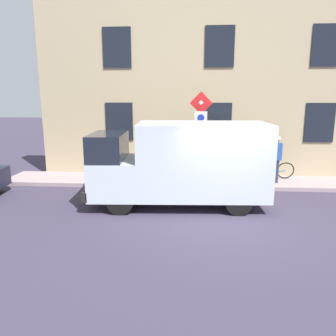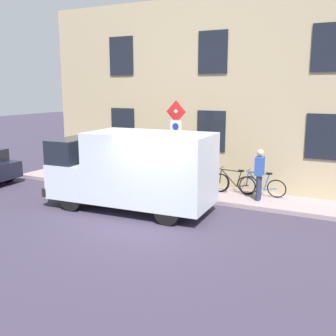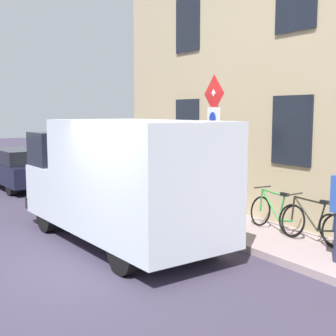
{
  "view_description": "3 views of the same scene",
  "coord_description": "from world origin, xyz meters",
  "px_view_note": "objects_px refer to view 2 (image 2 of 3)",
  "views": [
    {
      "loc": [
        -8.71,
        0.95,
        3.3
      ],
      "look_at": [
        1.72,
        1.73,
        1.0
      ],
      "focal_mm": 35.58,
      "sensor_mm": 36.0,
      "label": 1
    },
    {
      "loc": [
        -9.35,
        -5.31,
        3.84
      ],
      "look_at": [
        2.73,
        0.87,
        1.1
      ],
      "focal_mm": 42.69,
      "sensor_mm": 36.0,
      "label": 2
    },
    {
      "loc": [
        -3.03,
        -6.85,
        2.67
      ],
      "look_at": [
        2.09,
        1.11,
        1.49
      ],
      "focal_mm": 48.89,
      "sensor_mm": 36.0,
      "label": 3
    }
  ],
  "objects_px": {
    "sign_post_stacked": "(176,134)",
    "bicycle_black": "(234,183)",
    "bicycle_blue": "(261,186)",
    "bicycle_green": "(208,180)",
    "pedestrian": "(259,173)",
    "delivery_van": "(133,169)"
  },
  "relations": [
    {
      "from": "delivery_van",
      "to": "sign_post_stacked",
      "type": "bearing_deg",
      "value": -110.02
    },
    {
      "from": "sign_post_stacked",
      "to": "bicycle_black",
      "type": "height_order",
      "value": "sign_post_stacked"
    },
    {
      "from": "sign_post_stacked",
      "to": "bicycle_green",
      "type": "xyz_separation_m",
      "value": [
        1.05,
        -0.8,
        -1.76
      ]
    },
    {
      "from": "bicycle_black",
      "to": "bicycle_green",
      "type": "height_order",
      "value": "same"
    },
    {
      "from": "bicycle_green",
      "to": "bicycle_blue",
      "type": "bearing_deg",
      "value": -173.92
    },
    {
      "from": "pedestrian",
      "to": "bicycle_blue",
      "type": "bearing_deg",
      "value": 91.77
    },
    {
      "from": "delivery_van",
      "to": "bicycle_green",
      "type": "xyz_separation_m",
      "value": [
        2.96,
        -1.37,
        -0.82
      ]
    },
    {
      "from": "bicycle_blue",
      "to": "bicycle_green",
      "type": "height_order",
      "value": "same"
    },
    {
      "from": "delivery_van",
      "to": "pedestrian",
      "type": "relative_size",
      "value": 3.16
    },
    {
      "from": "bicycle_black",
      "to": "pedestrian",
      "type": "height_order",
      "value": "pedestrian"
    },
    {
      "from": "bicycle_green",
      "to": "sign_post_stacked",
      "type": "bearing_deg",
      "value": 58.73
    },
    {
      "from": "pedestrian",
      "to": "delivery_van",
      "type": "bearing_deg",
      "value": -146.99
    },
    {
      "from": "bicycle_blue",
      "to": "sign_post_stacked",
      "type": "bearing_deg",
      "value": 21.15
    },
    {
      "from": "delivery_van",
      "to": "bicycle_blue",
      "type": "relative_size",
      "value": 3.18
    },
    {
      "from": "bicycle_black",
      "to": "bicycle_blue",
      "type": "bearing_deg",
      "value": 177.85
    },
    {
      "from": "delivery_van",
      "to": "bicycle_blue",
      "type": "height_order",
      "value": "delivery_van"
    },
    {
      "from": "sign_post_stacked",
      "to": "bicycle_blue",
      "type": "xyz_separation_m",
      "value": [
        1.05,
        -2.76,
        -1.76
      ]
    },
    {
      "from": "sign_post_stacked",
      "to": "bicycle_black",
      "type": "xyz_separation_m",
      "value": [
        1.05,
        -1.78,
        -1.76
      ]
    },
    {
      "from": "bicycle_black",
      "to": "bicycle_green",
      "type": "xyz_separation_m",
      "value": [
        0.0,
        0.98,
        0.0
      ]
    },
    {
      "from": "bicycle_green",
      "to": "pedestrian",
      "type": "distance_m",
      "value": 2.14
    },
    {
      "from": "sign_post_stacked",
      "to": "bicycle_blue",
      "type": "bearing_deg",
      "value": -69.24
    },
    {
      "from": "sign_post_stacked",
      "to": "delivery_van",
      "type": "height_order",
      "value": "sign_post_stacked"
    }
  ]
}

